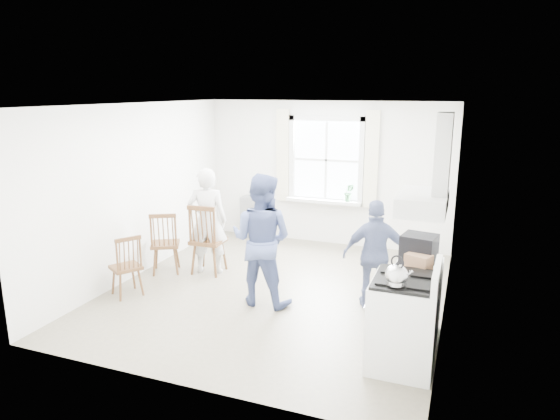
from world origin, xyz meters
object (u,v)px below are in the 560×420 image
object	(u,v)px
stereo_stack	(419,249)
person_mid	(261,240)
person_right	(376,255)
windsor_chair_b	(204,232)
windsor_chair_c	(128,260)
low_cabinet	(417,299)
gas_stove	(403,321)
person_left	(207,221)
windsor_chair_a	(164,237)

from	to	relation	value
stereo_stack	person_mid	world-z (taller)	person_mid
stereo_stack	person_right	world-z (taller)	person_right
person_right	person_mid	bearing A→B (deg)	-1.53
stereo_stack	windsor_chair_b	distance (m)	3.37
windsor_chair_b	windsor_chair_c	xyz separation A→B (m)	(-0.56, -1.13, -0.14)
windsor_chair_c	person_right	world-z (taller)	person_right
windsor_chair_b	stereo_stack	bearing A→B (deg)	-15.51
low_cabinet	person_mid	bearing A→B (deg)	173.73
gas_stove	person_mid	distance (m)	2.20
stereo_stack	person_left	bearing A→B (deg)	162.54
person_left	gas_stove	bearing A→B (deg)	132.31
person_left	person_right	distance (m)	2.68
stereo_stack	person_right	size ratio (longest dim) A/B	0.29
person_mid	person_right	xyz separation A→B (m)	(1.43, 0.40, -0.16)
windsor_chair_c	low_cabinet	bearing A→B (deg)	3.94
person_right	windsor_chair_b	bearing A→B (deg)	-22.38
stereo_stack	windsor_chair_a	world-z (taller)	stereo_stack
low_cabinet	person_left	bearing A→B (deg)	163.07
low_cabinet	person_left	distance (m)	3.42
windsor_chair_b	person_mid	xyz separation A→B (m)	(1.21, -0.64, 0.20)
gas_stove	windsor_chair_c	size ratio (longest dim) A/B	1.27
person_right	person_left	bearing A→B (deg)	-24.99
stereo_stack	windsor_chair_a	bearing A→B (deg)	169.74
gas_stove	windsor_chair_c	xyz separation A→B (m)	(-3.73, 0.44, 0.06)
stereo_stack	windsor_chair_b	xyz separation A→B (m)	(-3.23, 0.89, -0.38)
gas_stove	windsor_chair_a	xyz separation A→B (m)	(-3.76, 1.36, 0.12)
windsor_chair_b	gas_stove	bearing A→B (deg)	-26.28
person_right	low_cabinet	bearing A→B (deg)	117.25
person_left	person_mid	world-z (taller)	person_mid
person_right	stereo_stack	bearing A→B (deg)	115.11
stereo_stack	person_left	xyz separation A→B (m)	(-3.24, 1.02, -0.24)
gas_stove	stereo_stack	world-z (taller)	stereo_stack
low_cabinet	windsor_chair_a	bearing A→B (deg)	170.19
person_mid	person_right	distance (m)	1.49
windsor_chair_b	windsor_chair_c	size ratio (longest dim) A/B	1.26
low_cabinet	stereo_stack	xyz separation A→B (m)	(-0.02, -0.03, 0.61)
windsor_chair_a	person_right	world-z (taller)	person_right
person_mid	stereo_stack	bearing A→B (deg)	174.71
windsor_chair_c	person_left	world-z (taller)	person_left
windsor_chair_c	person_right	bearing A→B (deg)	15.39
windsor_chair_c	windsor_chair_b	bearing A→B (deg)	63.81
low_cabinet	windsor_chair_a	size ratio (longest dim) A/B	0.91
windsor_chair_b	person_mid	distance (m)	1.39
windsor_chair_a	person_mid	size ratio (longest dim) A/B	0.56
low_cabinet	windsor_chair_c	distance (m)	3.81
person_left	person_right	xyz separation A→B (m)	(2.65, -0.37, -0.11)
low_cabinet	person_mid	xyz separation A→B (m)	(-2.03, 0.22, 0.43)
windsor_chair_c	person_left	distance (m)	1.40
person_left	windsor_chair_b	bearing A→B (deg)	75.10
person_left	stereo_stack	bearing A→B (deg)	142.81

